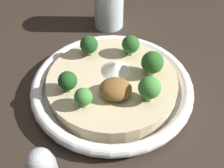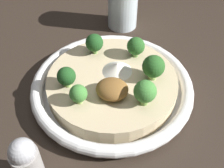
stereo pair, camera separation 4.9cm
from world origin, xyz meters
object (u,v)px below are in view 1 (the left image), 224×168
Objects in this scene: broccoli_left at (152,63)px; broccoli_back_right at (68,81)px; risotto_bowl at (112,86)px; broccoli_front_right at (89,45)px; broccoli_back_left at (149,88)px; broccoli_back at (83,97)px; broccoli_front_left at (131,44)px; drinking_glass at (109,1)px.

broccoli_back_right is (0.14, 0.04, -0.00)m from broccoli_left.
broccoli_left is 0.14m from broccoli_back_right.
broccoli_back_right is (0.07, 0.03, 0.04)m from risotto_bowl.
broccoli_front_right reaches higher than risotto_bowl.
broccoli_back_left is 0.10m from broccoli_back.
risotto_bowl is 0.09m from broccoli_front_right.
broccoli_front_left is 0.12m from broccoli_back_left.
broccoli_left is 0.06m from broccoli_back_left.
broccoli_front_right is 0.32× the size of drinking_glass.
broccoli_back_left is 0.13m from broccoli_back_right.
drinking_glass is (0.01, -0.22, 0.04)m from risotto_bowl.
risotto_bowl is 6.32× the size of broccoli_back_left.
risotto_bowl is at bearing 10.17° from broccoli_left.
broccoli_back is 0.28m from drinking_glass.
broccoli_back_left is at bearing 102.77° from broccoli_front_left.
risotto_bowl is 7.61× the size of broccoli_back_right.
risotto_bowl is 0.09m from broccoli_back_left.
broccoli_back_right is (0.03, 0.09, -0.00)m from broccoli_front_right.
broccoli_left and broccoli_back_left have the same top height.
broccoli_back is at bearing 83.76° from drinking_glass.
broccoli_front_right is 1.06× the size of broccoli_back_right.
broccoli_back_left is 0.27m from drinking_glass.
risotto_bowl is 0.22m from drinking_glass.
broccoli_back is 0.12m from broccoli_front_right.
broccoli_front_right is at bearing 78.37° from drinking_glass.
broccoli_back reaches higher than risotto_bowl.
broccoli_back_right is at bearing -49.08° from broccoli_back.
broccoli_back is (0.11, 0.07, -0.01)m from broccoli_left.
broccoli_front_right is at bearing -47.28° from broccoli_back_left.
broccoli_front_left is at bearing -116.43° from risotto_bowl.
broccoli_front_left is 1.14× the size of broccoli_back.
broccoli_front_right is at bearing -55.66° from risotto_bowl.
broccoli_back_left is at bearing 132.72° from broccoli_front_right.
broccoli_back is 0.87× the size of broccoli_front_right.
broccoli_back is (0.10, 0.01, -0.01)m from broccoli_back_left.
broccoli_back_left is 1.14× the size of broccoli_front_right.
broccoli_back_left is (0.01, 0.06, 0.00)m from broccoli_left.
broccoli_left reaches higher than risotto_bowl.
broccoli_back_right reaches higher than broccoli_back.
risotto_bowl is 0.08m from broccoli_left.
broccoli_front_left is 0.16m from drinking_glass.
broccoli_back_left is 0.15m from broccoli_front_right.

